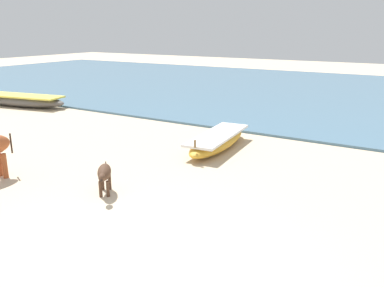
% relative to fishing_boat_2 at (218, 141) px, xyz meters
% --- Properties ---
extents(ground, '(80.00, 80.00, 0.00)m').
position_rel_fishing_boat_2_xyz_m(ground, '(1.60, -6.20, -0.24)').
color(ground, beige).
extents(sea_water, '(60.00, 20.00, 0.08)m').
position_rel_fishing_boat_2_xyz_m(sea_water, '(1.60, 12.08, -0.20)').
color(sea_water, slate).
rests_on(sea_water, ground).
extents(fishing_boat_2, '(1.22, 3.42, 0.64)m').
position_rel_fishing_boat_2_xyz_m(fishing_boat_2, '(0.00, 0.00, 0.00)').
color(fishing_boat_2, gold).
rests_on(fishing_boat_2, ground).
extents(fishing_boat_4, '(4.42, 1.85, 0.72)m').
position_rel_fishing_boat_2_xyz_m(fishing_boat_4, '(-10.48, 1.31, 0.04)').
color(fishing_boat_4, '#5B5651').
rests_on(fishing_boat_4, ground).
extents(calf_near_dark, '(0.72, 0.86, 0.63)m').
position_rel_fishing_boat_2_xyz_m(calf_near_dark, '(-0.48, -4.20, 0.21)').
color(calf_near_dark, '#4C3323').
rests_on(calf_near_dark, ground).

